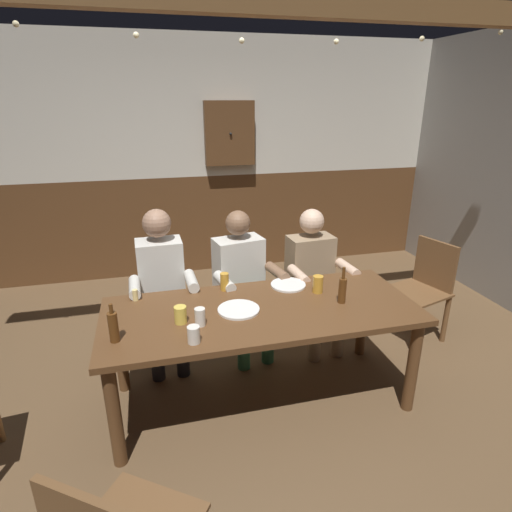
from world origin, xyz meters
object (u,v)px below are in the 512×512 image
pint_glass_3 (318,284)px  chair_empty_near_right (423,287)px  dining_table (262,320)px  pint_glass_4 (200,317)px  table_candle (135,295)px  person_1 (242,278)px  pint_glass_1 (194,335)px  plate_0 (239,310)px  bottle_0 (342,289)px  bottle_1 (113,326)px  wall_dart_cabinet (229,133)px  person_2 (314,273)px  pint_glass_2 (225,282)px  plate_1 (288,285)px  pint_glass_0 (180,315)px  person_0 (162,282)px

pint_glass_3 → chair_empty_near_right: bearing=16.9°
dining_table → pint_glass_4: size_ratio=18.30×
dining_table → table_candle: 0.88m
person_1 → chair_empty_near_right: bearing=162.8°
dining_table → pint_glass_4: pint_glass_4 is taller
chair_empty_near_right → pint_glass_1: (-2.08, -0.79, 0.30)m
dining_table → plate_0: bearing=177.3°
dining_table → table_candle: (-0.81, 0.33, 0.13)m
person_1 → table_candle: (-0.82, -0.33, 0.10)m
bottle_0 → pint_glass_1: bearing=-166.1°
plate_0 → bottle_1: (-0.76, -0.19, 0.09)m
wall_dart_cabinet → person_1: bearing=-98.4°
person_2 → pint_glass_2: (-0.81, -0.31, 0.14)m
chair_empty_near_right → plate_1: 1.35m
plate_0 → bottle_1: bottle_1 is taller
table_candle → bottle_0: 1.41m
pint_glass_1 → plate_0: bearing=43.7°
wall_dart_cabinet → pint_glass_0: bearing=-107.9°
bottle_1 → pint_glass_0: 0.40m
table_candle → pint_glass_2: 0.63m
person_1 → table_candle: 0.89m
dining_table → plate_1: plate_1 is taller
wall_dart_cabinet → table_candle: bearing=-117.1°
pint_glass_0 → pint_glass_2: pint_glass_2 is taller
dining_table → person_1: bearing=88.8°
table_candle → pint_glass_2: (0.62, 0.02, 0.02)m
chair_empty_near_right → pint_glass_4: (-2.02, -0.61, 0.31)m
pint_glass_1 → wall_dart_cabinet: (0.76, 2.76, 0.88)m
dining_table → chair_empty_near_right: size_ratio=2.36×
person_1 → bottle_0: 0.91m
plate_0 → plate_1: 0.52m
bottle_1 → pint_glass_1: size_ratio=2.33×
chair_empty_near_right → pint_glass_4: size_ratio=7.76×
plate_1 → bottle_1: bottle_1 is taller
pint_glass_4 → pint_glass_2: bearing=62.9°
person_0 → chair_empty_near_right: (2.22, -0.18, -0.22)m
plate_1 → pint_glass_1: 0.97m
person_1 → plate_0: bearing=64.6°
bottle_1 → pint_glass_4: size_ratio=2.09×
person_1 → bottle_0: bearing=116.0°
bottle_1 → pint_glass_0: bearing=17.6°
person_2 → plate_1: person_2 is taller
plate_1 → pint_glass_0: bearing=-156.5°
dining_table → pint_glass_3: bearing=17.3°
person_0 → person_2: size_ratio=1.07×
pint_glass_3 → wall_dart_cabinet: (-0.17, 2.32, 0.86)m
bottle_0 → pint_glass_2: size_ratio=1.99×
person_1 → bottle_1: bearing=31.2°
bottle_1 → pint_glass_2: 0.90m
person_0 → pint_glass_1: bearing=96.2°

